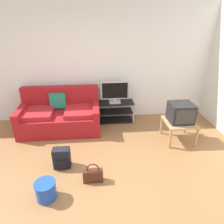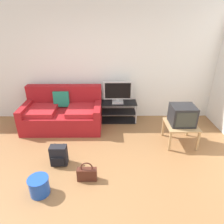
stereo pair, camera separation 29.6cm
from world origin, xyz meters
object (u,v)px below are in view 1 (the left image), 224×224
couch (61,115)px  tv_stand (115,111)px  crt_tv (181,113)px  backpack (62,158)px  flat_tv (115,92)px  handbag (93,175)px  side_table (179,124)px  cleaning_bucket (46,190)px

couch → tv_stand: (1.27, 0.26, -0.08)m
crt_tv → tv_stand: bearing=141.9°
backpack → tv_stand: bearing=50.1°
flat_tv → handbag: (-0.55, -2.00, -0.63)m
flat_tv → side_table: size_ratio=1.10×
side_table → backpack: (-2.31, -0.65, -0.20)m
side_table → backpack: size_ratio=1.64×
tv_stand → backpack: tv_stand is taller
backpack → couch: bearing=91.5°
backpack → handbag: backpack is taller
cleaning_bucket → crt_tv: bearing=28.4°
tv_stand → flat_tv: flat_tv is taller
tv_stand → couch: bearing=-168.5°
crt_tv → handbag: crt_tv is taller
backpack → handbag: 0.66m
crt_tv → handbag: (-1.78, -1.05, -0.50)m
couch → cleaning_bucket: bearing=-88.4°
crt_tv → cleaning_bucket: size_ratio=1.53×
side_table → backpack: 2.40m
backpack → cleaning_bucket: (-0.14, -0.65, -0.03)m
flat_tv → backpack: size_ratio=1.81×
couch → flat_tv: bearing=10.5°
couch → tv_stand: couch is taller
couch → tv_stand: 1.30m
tv_stand → side_table: bearing=-38.6°
couch → crt_tv: bearing=-15.8°
handbag → tv_stand: bearing=74.9°
backpack → flat_tv: bearing=49.8°
crt_tv → handbag: 2.13m
crt_tv → cleaning_bucket: 2.82m
flat_tv → cleaning_bucket: 2.64m
couch → cleaning_bucket: 2.04m
tv_stand → crt_tv: 1.61m
couch → crt_tv: size_ratio=3.84×
cleaning_bucket → backpack: bearing=78.1°
tv_stand → backpack: size_ratio=2.49×
side_table → backpack: side_table is taller
tv_stand → crt_tv: (1.23, -0.97, 0.38)m
couch → cleaning_bucket: (0.06, -2.03, -0.18)m
tv_stand → cleaning_bucket: (-1.21, -2.29, -0.10)m
backpack → side_table: bearing=9.2°
couch → side_table: couch is taller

